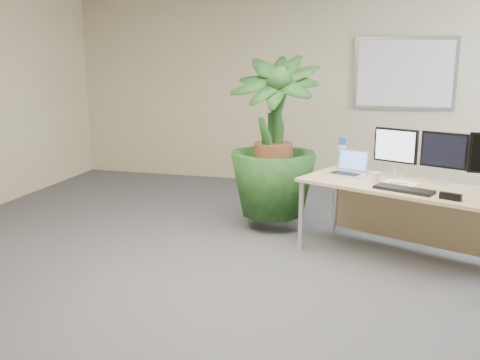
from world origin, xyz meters
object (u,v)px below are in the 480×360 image
(floor_plant, at_px, (273,158))
(monitor_left, at_px, (396,149))
(monitor_right, at_px, (444,154))
(laptop, at_px, (349,168))
(desk, at_px, (408,199))

(floor_plant, height_order, monitor_left, floor_plant)
(monitor_right, distance_m, laptop, 0.85)
(laptop, bearing_deg, monitor_right, -11.22)
(monitor_left, height_order, monitor_right, monitor_right)
(monitor_left, bearing_deg, desk, -59.47)
(laptop, bearing_deg, floor_plant, 159.63)
(monitor_right, relative_size, laptop, 1.13)
(desk, bearing_deg, monitor_right, 13.70)
(floor_plant, bearing_deg, desk, -21.36)
(monitor_left, bearing_deg, laptop, 179.56)
(laptop, bearing_deg, desk, -22.79)
(desk, relative_size, floor_plant, 1.29)
(floor_plant, xyz_separation_m, laptop, (0.79, -0.29, -0.00))
(floor_plant, distance_m, monitor_left, 1.25)
(desk, height_order, monitor_left, monitor_left)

